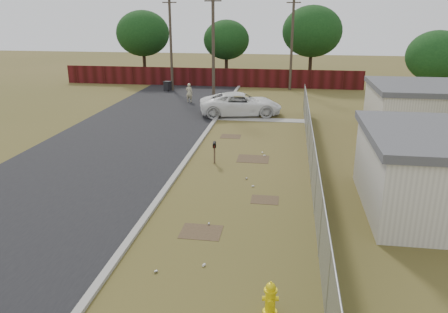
% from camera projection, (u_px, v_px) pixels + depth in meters
% --- Properties ---
extents(ground, '(120.00, 120.00, 0.00)m').
position_uv_depth(ground, '(241.00, 180.00, 19.52)').
color(ground, brown).
rests_on(ground, ground).
extents(street, '(15.10, 60.00, 0.12)m').
position_uv_depth(street, '(150.00, 128.00, 28.01)').
color(street, black).
rests_on(street, ground).
extents(chainlink_fence, '(0.10, 27.06, 2.02)m').
position_uv_depth(chainlink_fence, '(312.00, 159.00, 19.79)').
color(chainlink_fence, gray).
rests_on(chainlink_fence, ground).
extents(privacy_fence, '(30.00, 0.12, 1.80)m').
position_uv_depth(privacy_fence, '(209.00, 77.00, 43.52)').
color(privacy_fence, '#4A0F11').
rests_on(privacy_fence, ground).
extents(utility_poles, '(12.60, 8.24, 9.00)m').
position_uv_depth(utility_poles, '(226.00, 41.00, 37.92)').
color(utility_poles, '#44382D').
rests_on(utility_poles, ground).
extents(horizon_trees, '(33.32, 31.94, 7.78)m').
position_uv_depth(horizon_trees, '(279.00, 40.00, 40.02)').
color(horizon_trees, '#311F16').
rests_on(horizon_trees, ground).
extents(fire_hydrant, '(0.42, 0.43, 0.92)m').
position_uv_depth(fire_hydrant, '(270.00, 299.00, 10.79)').
color(fire_hydrant, yellow).
rests_on(fire_hydrant, ground).
extents(mailbox, '(0.22, 0.48, 1.09)m').
position_uv_depth(mailbox, '(214.00, 147.00, 21.41)').
color(mailbox, brown).
rests_on(mailbox, ground).
extents(pickup_truck, '(6.30, 3.91, 1.63)m').
position_uv_depth(pickup_truck, '(241.00, 104.00, 31.43)').
color(pickup_truck, white).
rests_on(pickup_truck, ground).
extents(pedestrian, '(0.61, 0.44, 1.57)m').
position_uv_depth(pedestrian, '(189.00, 93.00, 35.92)').
color(pedestrian, '#C0B68D').
rests_on(pedestrian, ground).
extents(trash_bin, '(0.78, 0.83, 0.92)m').
position_uv_depth(trash_bin, '(168.00, 86.00, 41.03)').
color(trash_bin, black).
rests_on(trash_bin, ground).
extents(scattered_litter, '(2.58, 11.73, 0.07)m').
position_uv_depth(scattered_litter, '(235.00, 195.00, 17.89)').
color(scattered_litter, silver).
rests_on(scattered_litter, ground).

